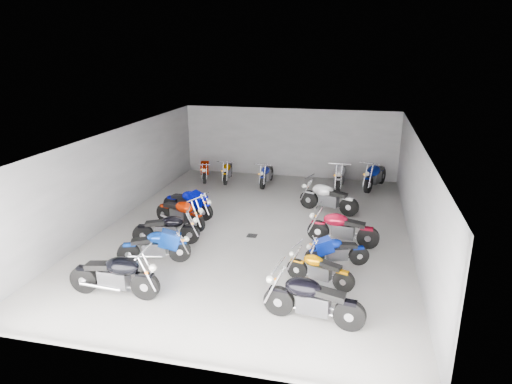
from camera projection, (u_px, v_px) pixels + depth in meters
ground at (255, 230)px, 15.38m from camera, size 14.00×14.00×0.00m
wall_back at (289, 143)px, 21.39m from camera, size 10.00×0.10×3.20m
wall_left at (117, 176)px, 15.97m from camera, size 0.10×14.00×3.20m
wall_right at (416, 196)px, 13.82m from camera, size 0.10×14.00×3.20m
ceiling at (255, 136)px, 14.40m from camera, size 10.00×14.00×0.04m
drain_grate at (252, 236)px, 14.92m from camera, size 0.32×0.32×0.01m
motorcycle_left_a at (115, 275)px, 11.16m from camera, size 2.36×0.47×1.04m
motorcycle_left_b at (155, 247)px, 12.92m from camera, size 2.01×0.81×0.91m
motorcycle_left_c at (167, 229)px, 14.17m from camera, size 2.06×0.66×0.92m
motorcycle_left_d at (180, 213)px, 15.46m from camera, size 2.06×0.98×0.96m
motorcycle_left_e at (188, 203)px, 16.43m from camera, size 2.10×0.75×0.95m
motorcycle_right_a at (312, 300)px, 10.10m from camera, size 2.32×0.56×1.02m
motorcycle_right_b at (319, 269)px, 11.73m from camera, size 1.81×0.67×0.82m
motorcycle_right_c at (336, 251)px, 12.75m from camera, size 1.78×0.71×0.81m
motorcycle_right_d at (342, 228)px, 14.12m from camera, size 2.23×0.52×0.98m
motorcycle_right_f at (328, 198)px, 16.92m from camera, size 2.24×0.88×1.02m
motorcycle_back_a at (206, 170)px, 21.11m from camera, size 0.62×1.94×0.87m
motorcycle_back_b at (228, 171)px, 20.88m from camera, size 0.47×1.96×0.86m
motorcycle_back_c at (266, 174)px, 20.29m from camera, size 0.41×2.02×0.89m
motorcycle_back_e at (340, 176)px, 19.76m from camera, size 0.48×2.38×1.05m
motorcycle_back_f at (375, 176)px, 19.74m from camera, size 0.98×2.29×1.05m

